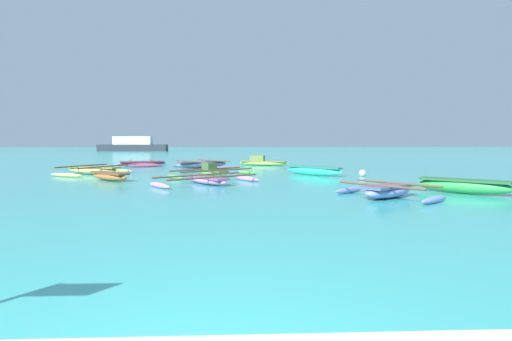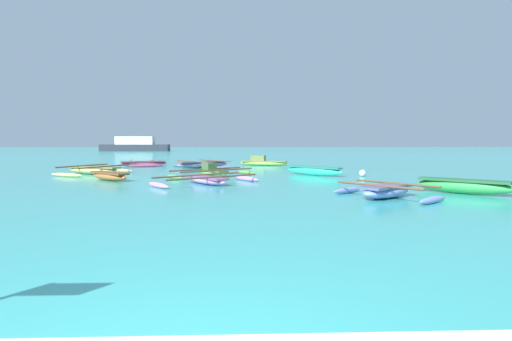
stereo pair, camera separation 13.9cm
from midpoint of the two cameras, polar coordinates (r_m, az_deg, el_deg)
moored_boat_0 at (r=23.11m, az=-22.37°, el=0.04°), size 3.62×4.27×0.48m
moored_boat_1 at (r=13.21m, az=18.04°, el=-2.78°), size 3.11×3.38×0.46m
moored_boat_2 at (r=20.95m, az=8.06°, el=0.01°), size 2.74×2.81×0.47m
moored_boat_3 at (r=26.77m, az=-7.81°, el=0.86°), size 4.59×4.80×0.50m
moored_boat_4 at (r=20.31m, az=-6.52°, el=-0.20°), size 4.38×3.87×0.68m
moored_boat_5 at (r=19.25m, az=-20.40°, el=-0.71°), size 2.39×2.28×0.38m
moored_boat_6 at (r=29.12m, az=0.77°, el=1.22°), size 3.65×1.74×0.74m
moored_boat_7 at (r=30.03m, az=-16.05°, el=1.00°), size 3.41×3.87×0.39m
moored_boat_8 at (r=16.69m, az=-7.31°, el=-1.34°), size 4.56×3.99×0.37m
moored_boat_9 at (r=15.25m, az=27.32°, el=-1.93°), size 2.68×2.47×0.49m
mooring_buoy_0 at (r=20.83m, az=14.77°, el=-0.36°), size 0.34×0.34×0.34m
distant_ferry at (r=74.22m, az=-17.21°, el=3.47°), size 11.92×2.62×2.62m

